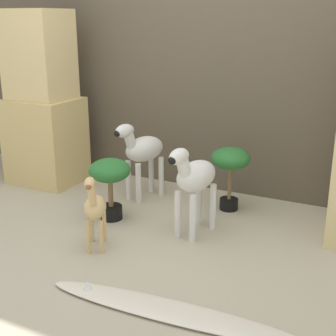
{
  "coord_description": "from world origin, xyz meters",
  "views": [
    {
      "loc": [
        1.38,
        -2.14,
        1.41
      ],
      "look_at": [
        -0.07,
        0.78,
        0.36
      ],
      "focal_mm": 50.0,
      "sensor_mm": 36.0,
      "label": 1
    }
  ],
  "objects_px": {
    "zebra_left": "(142,151)",
    "potted_palm_front": "(230,164)",
    "giraffe_figurine": "(95,207)",
    "zebra_right": "(194,178)",
    "surfboard": "(168,310)",
    "potted_palm_back": "(110,177)"
  },
  "relations": [
    {
      "from": "zebra_right",
      "to": "giraffe_figurine",
      "type": "bearing_deg",
      "value": -134.26
    },
    {
      "from": "zebra_right",
      "to": "surfboard",
      "type": "relative_size",
      "value": 0.47
    },
    {
      "from": "zebra_right",
      "to": "zebra_left",
      "type": "bearing_deg",
      "value": 145.91
    },
    {
      "from": "zebra_right",
      "to": "zebra_left",
      "type": "xyz_separation_m",
      "value": [
        -0.64,
        0.43,
        0.0
      ]
    },
    {
      "from": "giraffe_figurine",
      "to": "potted_palm_back",
      "type": "xyz_separation_m",
      "value": [
        -0.17,
        0.44,
        0.04
      ]
    },
    {
      "from": "zebra_left",
      "to": "potted_palm_back",
      "type": "height_order",
      "value": "zebra_left"
    },
    {
      "from": "zebra_left",
      "to": "surfboard",
      "type": "distance_m",
      "value": 1.63
    },
    {
      "from": "zebra_right",
      "to": "giraffe_figurine",
      "type": "xyz_separation_m",
      "value": [
        -0.46,
        -0.48,
        -0.11
      ]
    },
    {
      "from": "potted_palm_front",
      "to": "giraffe_figurine",
      "type": "bearing_deg",
      "value": -118.47
    },
    {
      "from": "giraffe_figurine",
      "to": "potted_palm_front",
      "type": "height_order",
      "value": "giraffe_figurine"
    },
    {
      "from": "giraffe_figurine",
      "to": "zebra_right",
      "type": "bearing_deg",
      "value": 45.74
    },
    {
      "from": "zebra_left",
      "to": "surfboard",
      "type": "height_order",
      "value": "zebra_left"
    },
    {
      "from": "zebra_left",
      "to": "surfboard",
      "type": "relative_size",
      "value": 0.47
    },
    {
      "from": "potted_palm_front",
      "to": "potted_palm_back",
      "type": "height_order",
      "value": "potted_palm_front"
    },
    {
      "from": "zebra_right",
      "to": "surfboard",
      "type": "xyz_separation_m",
      "value": [
        0.25,
        -0.89,
        -0.39
      ]
    },
    {
      "from": "zebra_right",
      "to": "surfboard",
      "type": "distance_m",
      "value": 1.0
    },
    {
      "from": "zebra_right",
      "to": "potted_palm_front",
      "type": "distance_m",
      "value": 0.52
    },
    {
      "from": "zebra_left",
      "to": "potted_palm_back",
      "type": "relative_size",
      "value": 1.41
    },
    {
      "from": "potted_palm_back",
      "to": "surfboard",
      "type": "distance_m",
      "value": 1.26
    },
    {
      "from": "surfboard",
      "to": "potted_palm_back",
      "type": "bearing_deg",
      "value": 136.14
    },
    {
      "from": "giraffe_figurine",
      "to": "zebra_left",
      "type": "bearing_deg",
      "value": 100.78
    },
    {
      "from": "zebra_left",
      "to": "potted_palm_front",
      "type": "height_order",
      "value": "zebra_left"
    }
  ]
}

